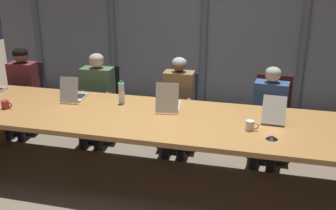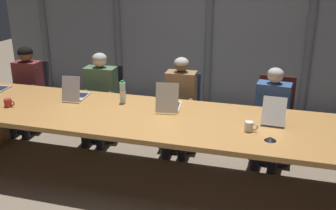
{
  "view_description": "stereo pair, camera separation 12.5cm",
  "coord_description": "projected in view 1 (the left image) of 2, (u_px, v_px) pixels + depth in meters",
  "views": [
    {
      "loc": [
        0.97,
        -3.57,
        2.22
      ],
      "look_at": [
        0.04,
        0.1,
        0.85
      ],
      "focal_mm": 41.22,
      "sensor_mm": 36.0,
      "label": 1
    },
    {
      "loc": [
        1.09,
        -3.54,
        2.22
      ],
      "look_at": [
        0.04,
        0.1,
        0.85
      ],
      "focal_mm": 41.22,
      "sensor_mm": 36.0,
      "label": 2
    }
  ],
  "objects": [
    {
      "name": "conference_table",
      "position": [
        162.0,
        128.0,
        4.02
      ],
      "size": [
        5.17,
        1.19,
        0.75
      ],
      "color": "#B77F42",
      "rests_on": "ground_plane"
    },
    {
      "name": "person_center",
      "position": [
        178.0,
        100.0,
        4.76
      ],
      "size": [
        0.39,
        0.56,
        1.18
      ],
      "rotation": [
        0.0,
        0.0,
        -1.53
      ],
      "color": "olive",
      "rests_on": "ground_plane"
    },
    {
      "name": "water_bottle_primary",
      "position": [
        122.0,
        93.0,
        4.32
      ],
      "size": [
        0.07,
        0.07,
        0.27
      ],
      "color": "silver",
      "rests_on": "conference_table"
    },
    {
      "name": "coffee_mug_near",
      "position": [
        250.0,
        125.0,
        3.64
      ],
      "size": [
        0.13,
        0.08,
        0.09
      ],
      "color": "white",
      "rests_on": "conference_table"
    },
    {
      "name": "laptop_center",
      "position": [
        168.0,
        104.0,
        4.18
      ],
      "size": [
        0.29,
        0.43,
        0.33
      ],
      "rotation": [
        0.0,
        0.0,
        1.71
      ],
      "color": "beige",
      "rests_on": "conference_table"
    },
    {
      "name": "person_left_end",
      "position": [
        21.0,
        86.0,
        5.26
      ],
      "size": [
        0.39,
        0.56,
        1.19
      ],
      "rotation": [
        0.0,
        0.0,
        -1.51
      ],
      "color": "brown",
      "rests_on": "ground_plane"
    },
    {
      "name": "ground_plane",
      "position": [
        162.0,
        180.0,
        4.24
      ],
      "size": [
        14.47,
        14.47,
        0.0
      ],
      "primitive_type": "plane",
      "color": "#7F705B"
    },
    {
      "name": "coffee_mug_far",
      "position": [
        6.0,
        105.0,
        4.2
      ],
      "size": [
        0.13,
        0.08,
        0.09
      ],
      "color": "#B2332D",
      "rests_on": "conference_table"
    },
    {
      "name": "office_chair_left_mid",
      "position": [
        102.0,
        111.0,
        5.26
      ],
      "size": [
        0.6,
        0.61,
        0.94
      ],
      "rotation": [
        0.0,
        0.0,
        -1.41
      ],
      "color": "black",
      "rests_on": "ground_plane"
    },
    {
      "name": "person_right_mid",
      "position": [
        269.0,
        110.0,
        4.51
      ],
      "size": [
        0.43,
        0.57,
        1.13
      ],
      "rotation": [
        0.0,
        0.0,
        -1.67
      ],
      "color": "#335184",
      "rests_on": "ground_plane"
    },
    {
      "name": "person_left_mid",
      "position": [
        96.0,
        93.0,
        5.01
      ],
      "size": [
        0.44,
        0.56,
        1.17
      ],
      "rotation": [
        0.0,
        0.0,
        -1.51
      ],
      "color": "#4C6B4C",
      "rests_on": "ground_plane"
    },
    {
      "name": "office_chair_left_end",
      "position": [
        27.0,
        104.0,
        5.53
      ],
      "size": [
        0.6,
        0.61,
        0.93
      ],
      "rotation": [
        0.0,
        0.0,
        -1.42
      ],
      "color": "#2D2D38",
      "rests_on": "ground_plane"
    },
    {
      "name": "office_chair_center",
      "position": [
        179.0,
        119.0,
        5.01
      ],
      "size": [
        0.6,
        0.6,
        0.91
      ],
      "rotation": [
        0.0,
        0.0,
        -1.49
      ],
      "color": "navy",
      "rests_on": "ground_plane"
    },
    {
      "name": "office_chair_right_mid",
      "position": [
        270.0,
        126.0,
        4.74
      ],
      "size": [
        0.6,
        0.6,
        0.96
      ],
      "rotation": [
        0.0,
        0.0,
        -1.59
      ],
      "color": "#511E19",
      "rests_on": "ground_plane"
    },
    {
      "name": "conference_mic_left_side",
      "position": [
        272.0,
        137.0,
        3.46
      ],
      "size": [
        0.11,
        0.11,
        0.03
      ],
      "primitive_type": "cone",
      "color": "black",
      "rests_on": "conference_table"
    },
    {
      "name": "laptop_left_mid",
      "position": [
        74.0,
        95.0,
        4.47
      ],
      "size": [
        0.25,
        0.4,
        0.3
      ],
      "rotation": [
        0.0,
        0.0,
        1.66
      ],
      "color": "#BCBCC1",
      "rests_on": "conference_table"
    },
    {
      "name": "curtain_backdrop",
      "position": [
        203.0,
        19.0,
        6.0
      ],
      "size": [
        7.24,
        0.17,
        2.88
      ],
      "color": "gray",
      "rests_on": "ground_plane"
    },
    {
      "name": "laptop_right_mid",
      "position": [
        274.0,
        114.0,
        3.92
      ],
      "size": [
        0.25,
        0.44,
        0.28
      ],
      "rotation": [
        0.0,
        0.0,
        1.52
      ],
      "color": "beige",
      "rests_on": "conference_table"
    }
  ]
}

